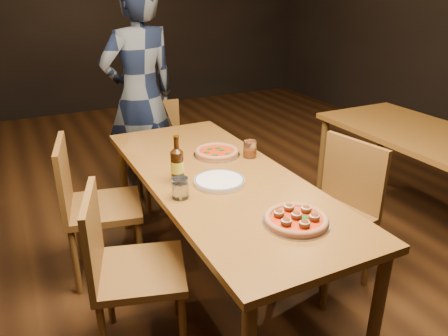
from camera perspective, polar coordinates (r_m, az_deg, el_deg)
name	(u,v)px	position (r m, az deg, el deg)	size (l,w,h in m)	color
ground	(220,283)	(2.88, -0.46, -14.81)	(9.00, 9.00, 0.00)	black
table_main	(220,187)	(2.52, -0.51, -2.56)	(0.80, 2.00, 0.75)	brown
chair_main_nw	(140,270)	(2.24, -10.91, -12.92)	(0.43, 0.43, 0.93)	brown
chair_main_sw	(104,206)	(2.84, -15.42, -4.81)	(0.45, 0.45, 0.96)	brown
chair_main_e	(327,215)	(2.71, 13.34, -6.03)	(0.44, 0.44, 0.95)	brown
chair_end	(162,154)	(3.70, -8.04, 1.86)	(0.41, 0.41, 0.88)	brown
pizza_meatball	(296,219)	(2.04, 9.41, -6.59)	(0.31, 0.31, 0.06)	#B7B7BF
pizza_margherita	(217,152)	(2.79, -0.95, 2.09)	(0.30, 0.30, 0.04)	#B7B7BF
plate_stack	(219,181)	(2.39, -0.63, -1.76)	(0.28, 0.28, 0.03)	white
beer_bottle	(177,166)	(2.41, -6.12, 0.32)	(0.07, 0.07, 0.26)	black
water_glass	(180,188)	(2.24, -5.76, -2.61)	(0.09, 0.09, 0.11)	white
amber_glass	(250,149)	(2.75, 3.41, 2.48)	(0.08, 0.08, 0.10)	#8C3A0F
diner	(140,96)	(3.68, -10.87, 9.18)	(0.66, 0.44, 1.82)	black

